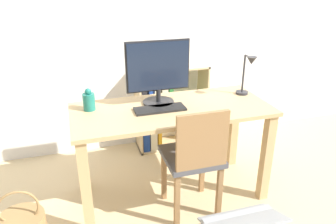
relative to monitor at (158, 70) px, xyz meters
name	(u,v)px	position (x,y,z in m)	size (l,w,h in m)	color
ground_plane	(172,192)	(0.07, -0.12, -1.02)	(10.00, 10.00, 0.00)	#CCB284
wall_back	(141,17)	(0.07, 0.84, 0.28)	(8.00, 0.05, 2.60)	white
desk	(172,125)	(0.07, -0.12, -0.40)	(1.47, 0.65, 0.76)	tan
monitor	(158,70)	(0.00, 0.00, 0.00)	(0.48, 0.24, 0.48)	#232326
keyboard	(160,109)	(-0.03, -0.14, -0.25)	(0.37, 0.14, 0.02)	black
vase	(89,101)	(-0.52, 0.02, -0.19)	(0.09, 0.09, 0.17)	#1E7266
desk_lamp	(248,72)	(0.71, -0.06, -0.06)	(0.10, 0.19, 0.33)	#2D2D33
chair	(195,157)	(0.15, -0.40, -0.54)	(0.40, 0.40, 0.88)	#4C4C51
bookshelf	(161,110)	(0.20, 0.67, -0.61)	(0.70, 0.28, 0.85)	#D8BC8C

